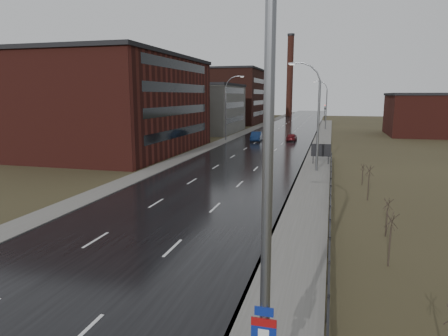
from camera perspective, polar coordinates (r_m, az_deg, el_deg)
The scene contains 23 objects.
road at distance 67.82m, azimuth 6.37°, elevation 3.52°, with size 14.00×300.00×0.06m, color black.
sidewalk_right at distance 42.36m, azimuth 12.72°, elevation -0.69°, with size 3.20×180.00×0.18m, color #595651.
curb_right at distance 42.44m, azimuth 10.68°, elevation -0.59°, with size 0.16×180.00×0.18m, color slate.
sidewalk_left at distance 69.51m, azimuth -0.34°, elevation 3.77°, with size 2.40×260.00×0.12m, color #595651.
warehouse_near at distance 60.25m, azimuth -16.24°, elevation 8.74°, with size 22.44×28.56×13.50m.
warehouse_mid at distance 89.18m, azimuth -3.38°, elevation 8.55°, with size 16.32×20.40×10.50m.
warehouse_far at distance 119.27m, azimuth -1.10°, elevation 10.21°, with size 26.52×24.48×15.50m.
building_right at distance 90.94m, azimuth 28.06°, elevation 6.77°, with size 18.36×16.32×8.50m.
smokestack at distance 157.59m, azimuth 9.39°, elevation 12.92°, with size 2.70×2.70×30.70m.
streetlight_main at distance 8.95m, azimuth 4.14°, elevation -2.22°, with size 3.91×0.29×12.11m.
streetlight_right_mid at distance 42.67m, azimuth 12.96°, elevation 7.16°, with size 3.36×0.28×11.35m.
streetlight_left at distance 70.90m, azimuth 0.48°, elevation 8.58°, with size 3.36×0.28×11.35m.
streetlight_right_far at distance 96.63m, azimuth 14.24°, elevation 8.73°, with size 3.36×0.28×11.35m.
guardrail at distance 25.94m, azimuth 14.93°, elevation -6.35°, with size 0.10×53.05×1.10m.
shrub_c at distance 20.56m, azimuth 22.65°, elevation -9.22°, with size 0.62×0.66×2.63m.
shrub_d at distance 24.74m, azimuth 22.25°, elevation -6.42°, with size 0.54×0.56×2.26m.
shrub_e at distance 32.56m, azimuth 19.96°, elevation -1.89°, with size 0.65×0.68×2.75m.
shrub_f at distance 38.07m, azimuth 19.19°, elevation -0.82°, with size 0.46×0.48×1.92m.
billboard at distance 47.39m, azimuth 13.69°, elevation 2.39°, with size 2.25×0.17×2.51m.
traffic_light_left at distance 127.92m, azimuth 6.97°, elevation 8.73°, with size 0.58×2.73×5.30m.
traffic_light_right at distance 126.65m, azimuth 14.23°, elevation 8.48°, with size 0.58×2.73×5.30m.
car_near at distance 70.82m, azimuth 4.63°, elevation 4.48°, with size 1.74×4.99×1.64m, color #0B1937.
car_far at distance 72.12m, azimuth 9.66°, elevation 4.35°, with size 1.60×3.97×1.35m, color #510D11.
Camera 1 is at (10.11, -6.59, 8.00)m, focal length 32.00 mm.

